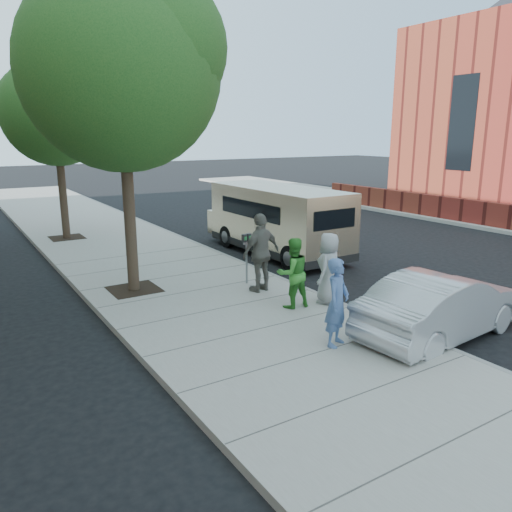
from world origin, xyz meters
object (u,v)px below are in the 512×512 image
person_officer (337,302)px  person_green_shirt (293,273)px  person_striped_polo (261,253)px  tree_far (56,107)px  tree_near (122,63)px  van (276,219)px  parking_meter (247,248)px  sedan (442,305)px  person_gray_shirt (329,268)px

person_officer → person_green_shirt: size_ratio=1.04×
person_striped_polo → tree_far: bearing=-85.0°
tree_near → van: 7.27m
parking_meter → van: size_ratio=0.22×
tree_far → sedan: 14.76m
tree_far → parking_meter: size_ratio=4.90×
parking_meter → person_green_shirt: bearing=-105.2°
person_gray_shirt → person_green_shirt: bearing=-42.6°
van → parking_meter: bearing=-136.2°
person_green_shirt → person_gray_shirt: size_ratio=0.97×
parking_meter → van: van is taller
tree_near → person_officer: tree_near is taller
sedan → parking_meter: bearing=13.6°
tree_far → person_gray_shirt: 12.15m
tree_far → person_striped_polo: 10.46m
van → person_officer: size_ratio=3.69×
tree_near → tree_far: (-0.00, 7.60, -0.66)m
person_green_shirt → van: bearing=-115.1°
tree_far → person_gray_shirt: size_ratio=3.95×
tree_near → van: bearing=17.8°
person_officer → person_striped_polo: (0.61, 3.51, 0.15)m
person_green_shirt → person_striped_polo: person_striped_polo is taller
van → tree_far: bearing=133.1°
tree_near → person_officer: size_ratio=4.53×
person_officer → van: bearing=36.7°
tree_near → person_striped_polo: tree_near is taller
person_officer → person_green_shirt: bearing=48.6°
sedan → person_striped_polo: person_striped_polo is taller
person_green_shirt → person_striped_polo: bearing=-86.3°
person_striped_polo → person_gray_shirt: bearing=107.5°
tree_far → person_officer: 13.64m
van → person_striped_polo: size_ratio=3.13×
tree_near → tree_far: tree_near is taller
parking_meter → person_green_shirt: (-0.08, -2.13, -0.16)m
person_striped_polo → tree_near: bearing=-45.1°
van → person_green_shirt: size_ratio=3.83×
sedan → person_officer: person_officer is taller
parking_meter → person_officer: (-0.64, -4.25, -0.13)m
tree_near → van: tree_near is taller
tree_far → person_striped_polo: (2.62, -9.40, -3.75)m
tree_far → van: bearing=-46.3°
tree_near → parking_meter: size_ratio=5.68×
sedan → person_striped_polo: bearing=17.0°
parking_meter → person_striped_polo: person_striped_polo is taller
person_green_shirt → sedan: bearing=128.1°
tree_far → person_gray_shirt: tree_far is taller
van → person_gray_shirt: size_ratio=3.72×
tree_near → sedan: (4.26, -5.89, -4.88)m
person_officer → person_gray_shirt: bearing=26.5°
van → person_green_shirt: van is taller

